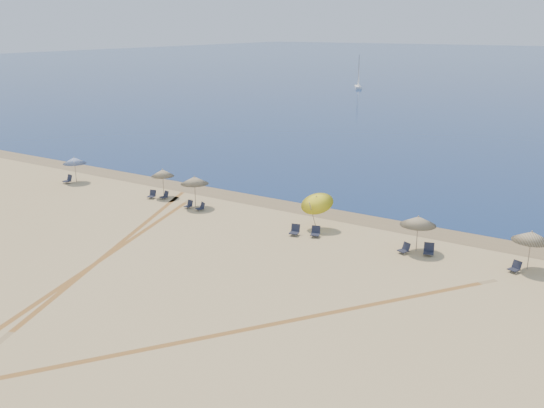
% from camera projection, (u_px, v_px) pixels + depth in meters
% --- Properties ---
extents(ground, '(160.00, 160.00, 0.00)m').
position_uv_depth(ground, '(29.00, 344.00, 26.01)').
color(ground, tan).
rests_on(ground, ground).
extents(wet_sand, '(500.00, 500.00, 0.00)m').
position_uv_depth(wet_sand, '(300.00, 207.00, 45.42)').
color(wet_sand, olive).
rests_on(wet_sand, ground).
extents(umbrella_0, '(2.02, 2.02, 2.31)m').
position_uv_depth(umbrella_0, '(74.00, 160.00, 52.21)').
color(umbrella_0, gray).
rests_on(umbrella_0, ground).
extents(umbrella_1, '(1.85, 1.85, 2.35)m').
position_uv_depth(umbrella_1, '(163.00, 173.00, 47.69)').
color(umbrella_1, gray).
rests_on(umbrella_1, ground).
extents(umbrella_2, '(2.14, 2.14, 2.46)m').
position_uv_depth(umbrella_2, '(195.00, 180.00, 44.96)').
color(umbrella_2, gray).
rests_on(umbrella_2, ground).
extents(umbrella_3, '(2.25, 2.26, 2.77)m').
position_uv_depth(umbrella_3, '(316.00, 201.00, 40.13)').
color(umbrella_3, gray).
rests_on(umbrella_3, ground).
extents(umbrella_4, '(2.21, 2.21, 2.31)m').
position_uv_depth(umbrella_4, '(418.00, 221.00, 36.12)').
color(umbrella_4, gray).
rests_on(umbrella_4, ground).
extents(umbrella_5, '(2.14, 2.14, 2.36)m').
position_uv_depth(umbrella_5, '(532.00, 236.00, 33.32)').
color(umbrella_5, gray).
rests_on(umbrella_5, ground).
extents(chair_0, '(0.71, 0.80, 0.74)m').
position_uv_depth(chair_0, '(68.00, 180.00, 52.33)').
color(chair_0, black).
rests_on(chair_0, ground).
extents(chair_1, '(0.67, 0.74, 0.66)m').
position_uv_depth(chair_1, '(152.00, 195.00, 47.78)').
color(chair_1, black).
rests_on(chair_1, ground).
extents(chair_2, '(0.68, 0.74, 0.64)m').
position_uv_depth(chair_2, '(165.00, 196.00, 47.58)').
color(chair_2, black).
rests_on(chair_2, ground).
extents(chair_3, '(0.52, 0.60, 0.59)m').
position_uv_depth(chair_3, '(189.00, 205.00, 45.22)').
color(chair_3, black).
rests_on(chair_3, ground).
extents(chair_4, '(0.71, 0.75, 0.62)m').
position_uv_depth(chair_4, '(201.00, 207.00, 44.60)').
color(chair_4, black).
rests_on(chair_4, ground).
extents(chair_5, '(0.72, 0.80, 0.71)m').
position_uv_depth(chair_5, '(295.00, 230.00, 39.41)').
color(chair_5, black).
rests_on(chair_5, ground).
extents(chair_6, '(0.76, 0.82, 0.70)m').
position_uv_depth(chair_6, '(316.00, 232.00, 39.11)').
color(chair_6, black).
rests_on(chair_6, ground).
extents(chair_7, '(0.76, 0.80, 0.65)m').
position_uv_depth(chair_7, '(405.00, 249.00, 36.26)').
color(chair_7, black).
rests_on(chair_7, ground).
extents(chair_8, '(0.79, 0.86, 0.74)m').
position_uv_depth(chair_8, '(429.00, 250.00, 35.94)').
color(chair_8, black).
rests_on(chair_8, ground).
extents(chair_9, '(0.74, 0.78, 0.64)m').
position_uv_depth(chair_9, '(515.00, 267.00, 33.49)').
color(chair_9, black).
rests_on(chair_9, ground).
extents(sailboat_1, '(3.44, 4.84, 7.22)m').
position_uv_depth(sailboat_1, '(359.00, 78.00, 129.99)').
color(sailboat_1, white).
rests_on(sailboat_1, ocean).
extents(tire_tracks, '(52.14, 45.22, 0.00)m').
position_uv_depth(tire_tracks, '(149.00, 271.00, 33.71)').
color(tire_tracks, tan).
rests_on(tire_tracks, ground).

